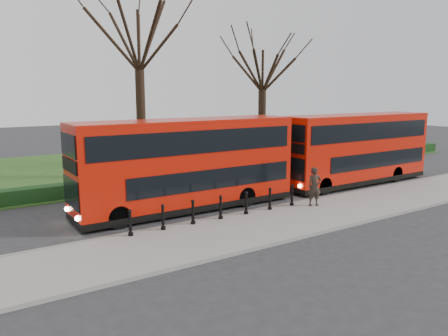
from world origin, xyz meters
TOP-DOWN VIEW (x-y plane):
  - ground at (0.00, 0.00)m, footprint 120.00×120.00m
  - pavement at (0.00, -3.00)m, footprint 60.00×4.00m
  - kerb at (0.00, -1.00)m, footprint 60.00×0.25m
  - grass_verge at (0.00, 15.00)m, footprint 60.00×18.00m
  - hedge at (0.00, 6.80)m, footprint 60.00×0.90m
  - yellow_line_outer at (0.00, -0.70)m, footprint 60.00×0.10m
  - yellow_line_inner at (0.00, -0.50)m, footprint 60.00×0.10m
  - tree_mid at (2.00, 10.00)m, footprint 8.13×8.13m
  - tree_right at (12.00, 10.00)m, footprint 6.66×6.66m
  - bollard_row at (0.85, -1.35)m, footprint 8.45×0.15m
  - bus_lead at (0.65, 1.26)m, footprint 10.94×2.51m
  - bus_rear at (12.22, 0.91)m, footprint 10.73×2.47m
  - pedestrian at (5.88, -1.97)m, footprint 0.79×0.64m

SIDE VIEW (x-z plane):
  - ground at x=0.00m, z-range 0.00..0.00m
  - yellow_line_outer at x=0.00m, z-range 0.00..0.01m
  - yellow_line_inner at x=0.00m, z-range 0.00..0.01m
  - grass_verge at x=0.00m, z-range 0.00..0.06m
  - pavement at x=0.00m, z-range 0.00..0.15m
  - kerb at x=0.00m, z-range -0.01..0.15m
  - hedge at x=0.00m, z-range 0.00..0.80m
  - bollard_row at x=0.85m, z-range 0.15..1.15m
  - pedestrian at x=5.88m, z-range 0.15..2.04m
  - bus_rear at x=12.22m, z-range 0.02..4.28m
  - bus_lead at x=0.65m, z-range 0.02..4.37m
  - tree_right at x=12.00m, z-range 2.35..12.76m
  - tree_mid at x=2.00m, z-range 2.89..15.60m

